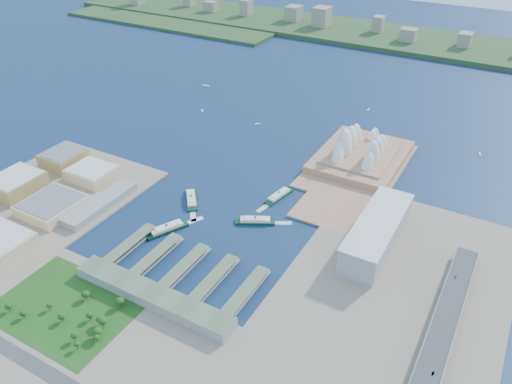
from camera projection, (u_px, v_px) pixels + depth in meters
The scene contains 25 objects.
ground at pixel (211, 232), 652.34m from camera, with size 3000.00×3000.00×0.00m, color #0F284A.
west_land at pixel (15, 217), 678.43m from camera, with size 220.00×390.00×3.00m, color gray.
south_land at pixel (94, 343), 498.37m from camera, with size 720.00×180.00×3.00m, color gray.
east_land at pixel (377, 327), 515.71m from camera, with size 240.00×500.00×3.00m, color gray.
peninsula at pixel (358, 165), 796.64m from camera, with size 135.00×220.00×3.00m, color #A8785C.
far_shore at pixel (411, 40), 1363.78m from camera, with size 2200.00×260.00×12.00m, color #2D4926.
opera_house at pixel (363, 143), 795.64m from camera, with size 134.00×180.00×58.00m, color white, non-canonical shape.
toaster_building at pixel (377, 232), 618.80m from camera, with size 45.00×155.00×35.00m, color #98989E.
expressway at pixel (435, 352), 479.54m from camera, with size 26.00×340.00×11.85m, color gray, non-canonical shape.
west_buildings at pixel (34, 196), 695.78m from camera, with size 200.00×280.00×27.00m, color #A28651, non-canonical shape.
ferry_wharves at pixel (185, 267), 589.31m from camera, with size 184.00×90.00×9.30m, color #53614A, non-canonical shape.
terminal_building at pixel (153, 296), 542.77m from camera, with size 200.00×28.00×12.00m, color gray.
park at pixel (65, 302), 532.61m from camera, with size 150.00×110.00×16.00m, color #194714, non-canonical shape.
far_skyline at pixel (411, 29), 1330.94m from camera, with size 1900.00×140.00×55.00m, color gray, non-canonical shape.
ferry_a at pixel (191, 198), 711.49m from camera, with size 14.03×55.11×10.42m, color #0E3823, non-canonical shape.
ferry_b at pixel (279, 194), 719.73m from camera, with size 13.34×52.40×9.91m, color #0E3823, non-canonical shape.
ferry_c at pixel (167, 227), 652.37m from camera, with size 14.74×57.91×10.95m, color #0E3823, non-canonical shape.
ferry_d at pixel (255, 219), 668.01m from camera, with size 13.53×53.14×10.05m, color #0E3823, non-canonical shape.
boat_a at pixel (202, 111), 977.04m from camera, with size 3.38×13.50×2.60m, color white, non-canonical shape.
boat_b at pixel (258, 124), 927.24m from camera, with size 3.18×9.09×2.45m, color white, non-canonical shape.
boat_c at pixel (480, 154), 829.01m from camera, with size 3.11×10.65×2.40m, color white, non-canonical shape.
boat_d at pixel (206, 85), 1090.62m from camera, with size 3.50×16.00×2.70m, color white, non-canonical shape.
boat_e at pixel (368, 110), 981.64m from camera, with size 3.11×9.77×2.40m, color white, non-canonical shape.
car_b at pixel (433, 373), 452.14m from camera, with size 1.52×4.37×1.44m, color slate.
car_c at pixel (456, 277), 559.20m from camera, with size 1.80×4.42×1.28m, color slate.
Camera 1 is at (307.01, -421.58, 399.79)m, focal length 35.00 mm.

